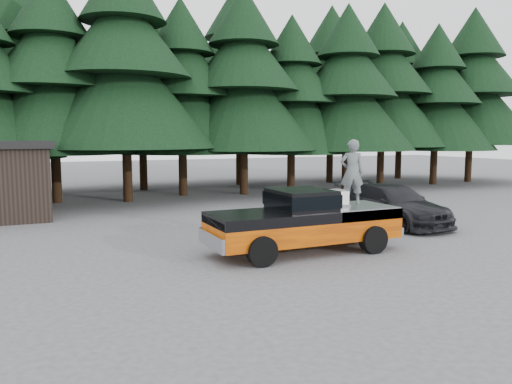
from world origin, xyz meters
name	(u,v)px	position (x,y,z in m)	size (l,w,h in m)	color
ground	(257,260)	(0.00, 0.00, 0.00)	(120.00, 120.00, 0.00)	#4A4A4C
pickup_truck	(304,231)	(1.68, 0.27, 0.67)	(6.00, 2.04, 1.33)	#D85800
truck_cab	(301,199)	(1.58, 0.27, 1.62)	(1.66, 1.90, 0.59)	black
air_compressor	(336,199)	(2.89, 0.41, 1.55)	(0.65, 0.54, 0.45)	white
man_on_bed	(352,172)	(3.51, 0.46, 2.36)	(0.75, 0.50, 2.07)	#545A5B
parked_car	(392,205)	(7.32, 3.03, 0.79)	(2.20, 5.42, 1.57)	black
treeline	(141,63)	(0.42, 17.20, 7.72)	(60.15, 16.05, 17.50)	black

